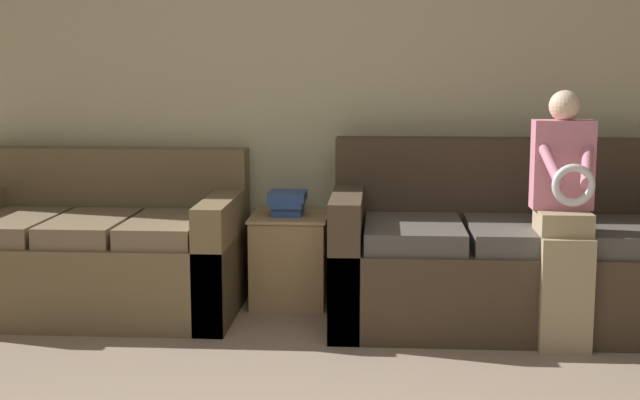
{
  "coord_description": "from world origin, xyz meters",
  "views": [
    {
      "loc": [
        0.33,
        -2.28,
        1.36
      ],
      "look_at": [
        0.05,
        1.78,
        0.74
      ],
      "focal_mm": 50.0,
      "sensor_mm": 36.0,
      "label": 1
    }
  ],
  "objects_px": {
    "book_stack": "(288,203)",
    "couch_side": "(100,253)",
    "child_left_seated": "(564,209)",
    "side_shelf": "(290,257)",
    "couch_main": "(513,259)"
  },
  "relations": [
    {
      "from": "couch_main",
      "to": "couch_side",
      "type": "bearing_deg",
      "value": 178.01
    },
    {
      "from": "couch_side",
      "to": "side_shelf",
      "type": "xyz_separation_m",
      "value": [
        1.05,
        0.21,
        -0.05
      ]
    },
    {
      "from": "side_shelf",
      "to": "book_stack",
      "type": "relative_size",
      "value": 2.01
    },
    {
      "from": "side_shelf",
      "to": "book_stack",
      "type": "distance_m",
      "value": 0.32
    },
    {
      "from": "couch_main",
      "to": "side_shelf",
      "type": "relative_size",
      "value": 3.74
    },
    {
      "from": "couch_side",
      "to": "child_left_seated",
      "type": "height_order",
      "value": "child_left_seated"
    },
    {
      "from": "couch_main",
      "to": "couch_side",
      "type": "relative_size",
      "value": 1.22
    },
    {
      "from": "couch_side",
      "to": "couch_main",
      "type": "bearing_deg",
      "value": -1.99
    },
    {
      "from": "child_left_seated",
      "to": "book_stack",
      "type": "distance_m",
      "value": 1.57
    },
    {
      "from": "child_left_seated",
      "to": "book_stack",
      "type": "bearing_deg",
      "value": 154.04
    },
    {
      "from": "book_stack",
      "to": "child_left_seated",
      "type": "bearing_deg",
      "value": -25.96
    },
    {
      "from": "couch_side",
      "to": "child_left_seated",
      "type": "xyz_separation_m",
      "value": [
        2.45,
        -0.48,
        0.36
      ]
    },
    {
      "from": "couch_side",
      "to": "book_stack",
      "type": "bearing_deg",
      "value": 11.49
    },
    {
      "from": "book_stack",
      "to": "couch_side",
      "type": "bearing_deg",
      "value": -168.51
    },
    {
      "from": "child_left_seated",
      "to": "couch_side",
      "type": "bearing_deg",
      "value": 168.99
    }
  ]
}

